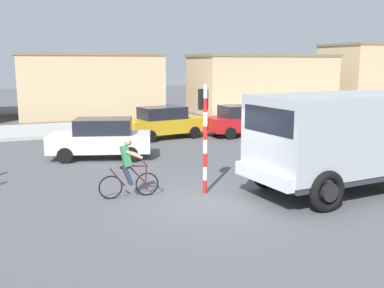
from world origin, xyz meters
The scene contains 12 objects.
ground_plane centered at (0.00, 0.00, 0.00)m, with size 120.00×120.00×0.00m, color #56565B.
sidewalk_far centered at (0.00, 14.97, 0.08)m, with size 80.00×5.00×0.16m, color #ADADA8.
truck_foreground centered at (3.98, -0.27, 1.67)m, with size 5.67×3.28×2.90m.
cyclist centered at (-1.93, 1.34, 0.86)m, with size 1.73×0.50×1.72m.
traffic_light_pole centered at (0.27, 1.03, 2.07)m, with size 0.24×0.43×3.20m.
car_red_near centered at (-1.78, 6.98, 0.82)m, with size 4.31×2.72×1.60m.
car_white_mid centered at (2.02, 10.75, 0.82)m, with size 4.24×2.39×1.60m.
car_far_side centered at (6.17, 10.11, 0.82)m, with size 4.05×1.96×1.60m.
pedestrian_near_kerb centered at (5.84, 10.73, 0.85)m, with size 0.34×0.22×1.62m.
building_mid_block centered at (-0.10, 22.37, 2.22)m, with size 9.94×6.14×4.44m.
building_corner_right centered at (12.93, 20.44, 2.20)m, with size 10.83×5.50×4.40m.
building_set_back centered at (26.14, 21.95, 2.71)m, with size 10.27×5.94×5.40m.
Camera 1 is at (-4.56, -10.91, 3.81)m, focal length 42.13 mm.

